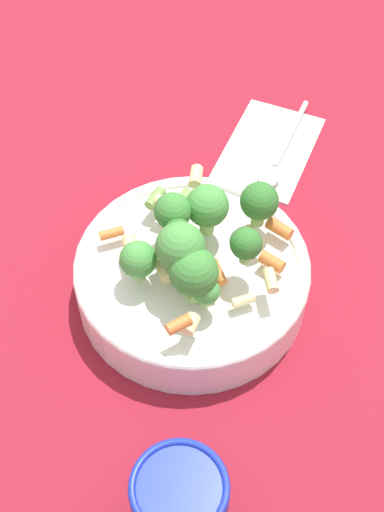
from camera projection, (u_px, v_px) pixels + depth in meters
name	position (u px, v px, depth m)	size (l,w,h in m)	color
ground_plane	(192.00, 292.00, 0.75)	(3.00, 3.00, 0.00)	maroon
bowl	(192.00, 276.00, 0.73)	(0.24, 0.24, 0.05)	white
pasta_salad	(198.00, 239.00, 0.68)	(0.18, 0.17, 0.08)	#8CB766
cup	(180.00, 506.00, 0.57)	(0.08, 0.08, 0.10)	#192DAD
napkin	(269.00, 148.00, 0.87)	(0.17, 0.18, 0.01)	white
spoon	(278.00, 159.00, 0.85)	(0.10, 0.14, 0.01)	silver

